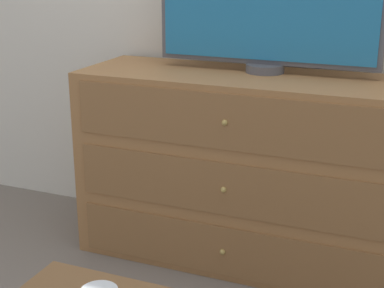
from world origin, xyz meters
The scene contains 2 objects.
ground_plane centered at (0.00, 0.00, 0.00)m, with size 12.00×12.00×0.00m, color #70665B.
dresser centered at (-0.04, -0.28, 0.42)m, with size 1.42×0.51×0.84m.
Camera 1 is at (0.66, -2.59, 1.32)m, focal length 55.00 mm.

